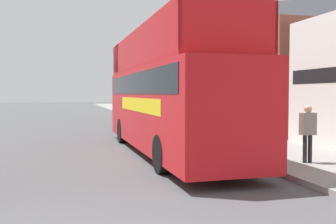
{
  "coord_description": "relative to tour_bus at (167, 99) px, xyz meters",
  "views": [
    {
      "loc": [
        0.09,
        -4.17,
        2.15
      ],
      "look_at": [
        3.49,
        8.82,
        1.51
      ],
      "focal_mm": 42.0,
      "sensor_mm": 36.0,
      "label": 1
    }
  ],
  "objects": [
    {
      "name": "tour_bus",
      "position": [
        0.0,
        0.0,
        0.0
      ],
      "size": [
        2.61,
        11.39,
        4.29
      ],
      "rotation": [
        0.0,
        0.0,
        0.02
      ],
      "color": "red",
      "rests_on": "ground_plane"
    },
    {
      "name": "pedestrian_third",
      "position": [
        3.26,
        -3.68,
        -0.78
      ],
      "size": [
        0.44,
        0.24,
        1.67
      ],
      "color": "#232328",
      "rests_on": "sidewalk"
    },
    {
      "name": "ground_plane",
      "position": [
        -3.59,
        11.6,
        -1.93
      ],
      "size": [
        144.0,
        144.0,
        0.0
      ],
      "primitive_type": "plane",
      "color": "#4C4C4F"
    },
    {
      "name": "brick_terrace_rear",
      "position": [
        8.67,
        14.93,
        2.55
      ],
      "size": [
        6.0,
        25.8,
        8.96
      ],
      "color": "brown",
      "rests_on": "ground_plane"
    },
    {
      "name": "parked_car_ahead_of_bus",
      "position": [
        0.76,
        8.36,
        -1.25
      ],
      "size": [
        1.84,
        4.53,
        1.46
      ],
      "rotation": [
        0.0,
        0.0,
        0.04
      ],
      "color": "maroon",
      "rests_on": "ground_plane"
    },
    {
      "name": "sidewalk",
      "position": [
        3.75,
        8.6,
        -1.86
      ],
      "size": [
        3.84,
        108.0,
        0.14
      ],
      "color": "gray",
      "rests_on": "ground_plane"
    },
    {
      "name": "lamp_post_second",
      "position": [
        2.24,
        1.18,
        1.37
      ],
      "size": [
        0.35,
        0.35,
        4.56
      ],
      "color": "black",
      "rests_on": "sidewalk"
    },
    {
      "name": "lamp_post_third",
      "position": [
        2.3,
        8.66,
        1.64
      ],
      "size": [
        0.35,
        0.35,
        5.0
      ],
      "color": "black",
      "rests_on": "sidewalk"
    }
  ]
}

